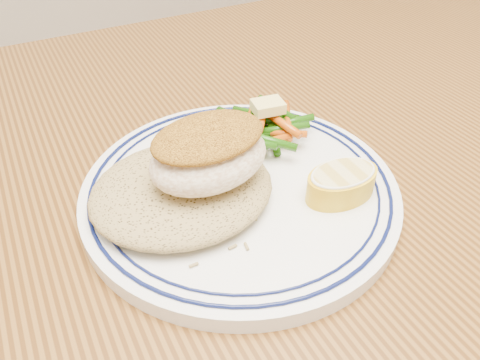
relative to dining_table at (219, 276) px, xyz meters
name	(u,v)px	position (x,y,z in m)	size (l,w,h in m)	color
dining_table	(219,276)	(0.00, 0.00, 0.00)	(1.50, 0.90, 0.75)	#4E2D0F
plate	(240,189)	(0.02, 0.00, 0.11)	(0.28, 0.28, 0.02)	white
rice_pilaf	(182,186)	(-0.03, 0.00, 0.13)	(0.15, 0.14, 0.03)	olive
fish_fillet	(209,153)	(-0.01, -0.01, 0.16)	(0.11, 0.08, 0.05)	#F8E8CD
vegetable_pile	(264,127)	(0.08, 0.05, 0.13)	(0.10, 0.09, 0.03)	#1A4A09
butter_pat	(268,106)	(0.08, 0.06, 0.14)	(0.03, 0.02, 0.01)	#F1D976
lemon_wedge	(342,182)	(0.09, -0.05, 0.13)	(0.06, 0.06, 0.03)	yellow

